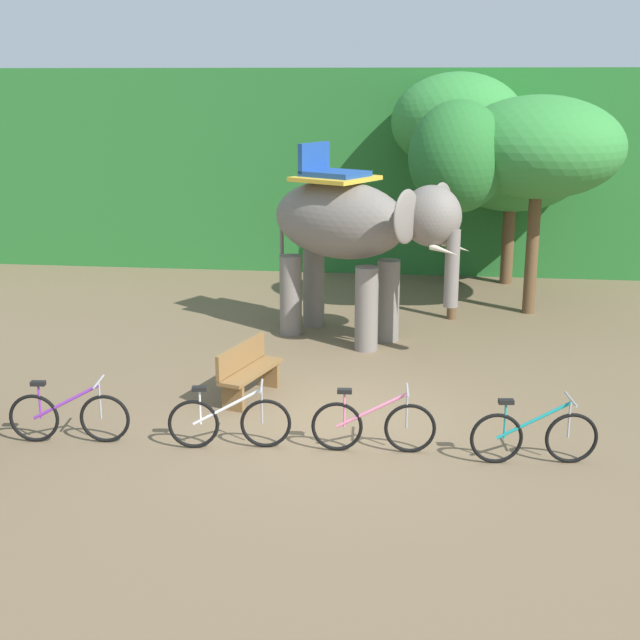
# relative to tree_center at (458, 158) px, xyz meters

# --- Properties ---
(ground_plane) EXTENTS (80.00, 80.00, 0.00)m
(ground_plane) POSITION_rel_tree_center_xyz_m (-1.89, -6.10, -3.40)
(ground_plane) COLOR brown
(foliage_hedge) EXTENTS (36.00, 6.00, 5.22)m
(foliage_hedge) POSITION_rel_tree_center_xyz_m (-1.89, 7.23, -0.79)
(foliage_hedge) COLOR #28702D
(foliage_hedge) RESTS_ON ground
(tree_center) EXTENTS (2.03, 2.03, 4.56)m
(tree_center) POSITION_rel_tree_center_xyz_m (0.00, 0.00, 0.00)
(tree_center) COLOR brown
(tree_center) RESTS_ON ground
(tree_right) EXTENTS (3.18, 3.18, 5.12)m
(tree_right) POSITION_rel_tree_center_xyz_m (0.07, 3.34, 0.54)
(tree_right) COLOR brown
(tree_right) RESTS_ON ground
(tree_left) EXTENTS (3.49, 3.49, 4.02)m
(tree_left) POSITION_rel_tree_center_xyz_m (1.43, 3.56, -0.49)
(tree_left) COLOR brown
(tree_left) RESTS_ON ground
(tree_far_left) EXTENTS (3.54, 3.54, 4.65)m
(tree_far_left) POSITION_rel_tree_center_xyz_m (1.68, 0.71, 0.17)
(tree_far_left) COLOR brown
(tree_far_left) RESTS_ON ground
(elephant) EXTENTS (4.09, 3.16, 3.78)m
(elephant) POSITION_rel_tree_center_xyz_m (-1.96, -1.81, -1.20)
(elephant) COLOR slate
(elephant) RESTS_ON ground
(bike_purple) EXTENTS (1.71, 0.52, 0.92)m
(bike_purple) POSITION_rel_tree_center_xyz_m (-5.50, -7.28, -3.01)
(bike_purple) COLOR black
(bike_purple) RESTS_ON ground
(bike_white) EXTENTS (1.70, 0.52, 0.92)m
(bike_white) POSITION_rel_tree_center_xyz_m (-3.22, -7.20, -3.01)
(bike_white) COLOR black
(bike_white) RESTS_ON ground
(bike_pink) EXTENTS (1.71, 0.52, 0.92)m
(bike_pink) POSITION_rel_tree_center_xyz_m (-1.23, -7.09, -3.01)
(bike_pink) COLOR black
(bike_pink) RESTS_ON ground
(bike_teal) EXTENTS (1.70, 0.52, 0.92)m
(bike_teal) POSITION_rel_tree_center_xyz_m (0.91, -7.21, -3.01)
(bike_teal) COLOR black
(bike_teal) RESTS_ON ground
(wooden_bench) EXTENTS (0.83, 1.55, 0.89)m
(wooden_bench) POSITION_rel_tree_center_xyz_m (-3.36, -5.22, -2.92)
(wooden_bench) COLOR brown
(wooden_bench) RESTS_ON ground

